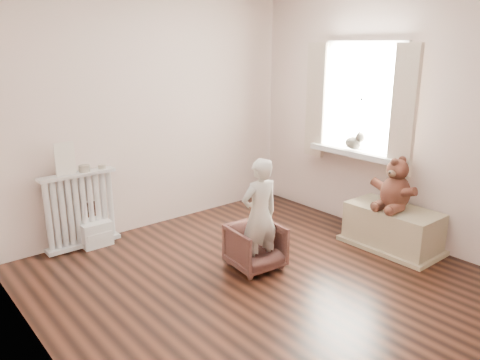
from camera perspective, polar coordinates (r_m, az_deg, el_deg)
floor at (r=4.28m, az=2.34°, el=-12.03°), size 3.60×3.60×0.01m
back_wall at (r=5.29m, az=-10.73°, el=8.09°), size 3.60×0.02×2.60m
left_wall at (r=2.98m, az=-24.13°, el=0.65°), size 0.02×3.60×2.60m
right_wall at (r=5.20m, az=17.59°, el=7.48°), size 0.02×3.60×2.60m
window at (r=5.32m, az=14.76°, el=9.52°), size 0.03×0.90×1.10m
window_sill at (r=5.34m, az=13.75°, el=3.29°), size 0.22×1.10×0.06m
curtain_left at (r=4.92m, az=19.35°, el=7.93°), size 0.06×0.26×1.30m
curtain_right at (r=5.59m, az=9.27°, el=9.52°), size 0.06×0.26×1.30m
radiator at (r=5.02m, az=-18.84°, el=-3.66°), size 0.76×0.14×0.80m
paper_doll at (r=4.83m, az=-20.57°, el=2.45°), size 0.19×0.02×0.32m
tin_a at (r=4.92m, az=-18.44°, el=1.35°), size 0.11×0.11×0.07m
tin_b at (r=4.99m, az=-16.48°, el=1.58°), size 0.08×0.08×0.04m
toy_vanity at (r=5.07m, az=-17.34°, el=-4.71°), size 0.30×0.22×0.47m
armchair at (r=4.40m, az=1.91°, el=-8.12°), size 0.50×0.51×0.42m
child at (r=4.24m, az=2.40°, el=-4.23°), size 0.41×0.29×1.05m
toy_bench at (r=5.07m, az=18.07°, el=-5.70°), size 0.48×0.91×0.43m
teddy_bear at (r=4.90m, az=18.50°, el=-0.66°), size 0.43×0.34×0.53m
plush_cat at (r=5.31m, az=13.70°, el=4.66°), size 0.16×0.25×0.21m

